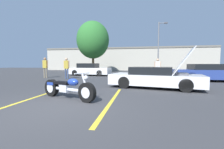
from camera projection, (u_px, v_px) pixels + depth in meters
ground_plane at (57, 108)px, 4.28m from camera, size 80.00×80.00×0.00m
parking_stripe_foreground at (35, 97)px, 5.57m from camera, size 0.12×4.57×0.01m
parking_stripe_middle at (112, 101)px, 5.08m from camera, size 0.12×4.57×0.01m
far_building at (126, 58)px, 29.89m from camera, size 32.00×4.20×4.40m
light_pole at (159, 45)px, 20.40m from camera, size 1.21×0.28×6.89m
tree_background at (93, 40)px, 21.19m from camera, size 4.57×4.57×7.26m
motorcycle at (68, 88)px, 5.34m from camera, size 2.34×1.14×0.96m
show_car_hood_open at (155, 77)px, 7.87m from camera, size 4.88×2.84×2.03m
parked_car_left_row at (89, 70)px, 16.15m from camera, size 4.55×2.09×1.31m
parked_car_right_row at (208, 73)px, 10.86m from camera, size 4.83×2.00×1.25m
spectator_near_motorcycle at (158, 67)px, 12.10m from camera, size 0.52×0.22×1.68m
spectator_by_show_car at (67, 66)px, 12.47m from camera, size 0.52×0.23×1.76m
spectator_midground at (45, 66)px, 13.23m from camera, size 0.52×0.24×1.81m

